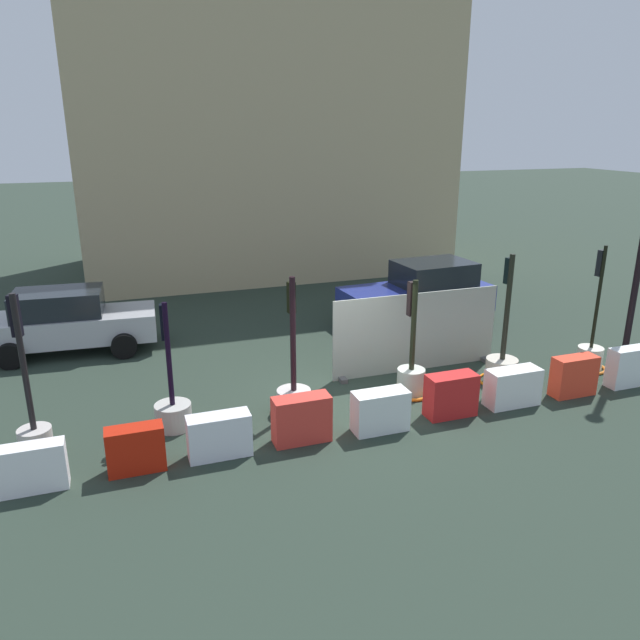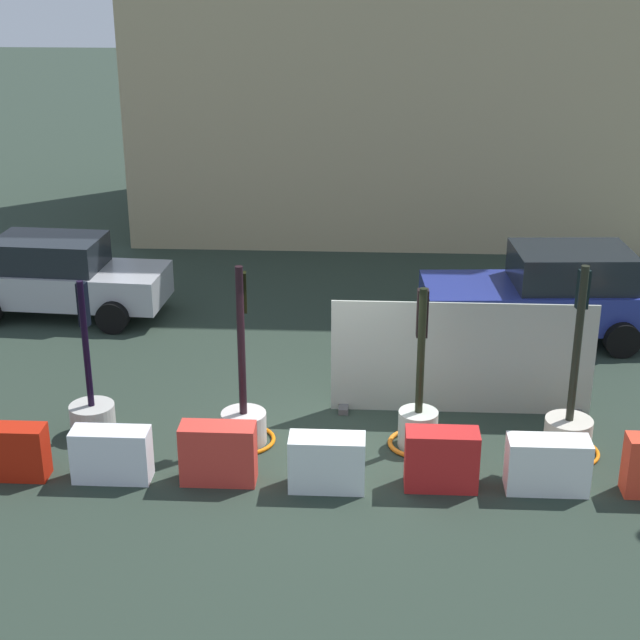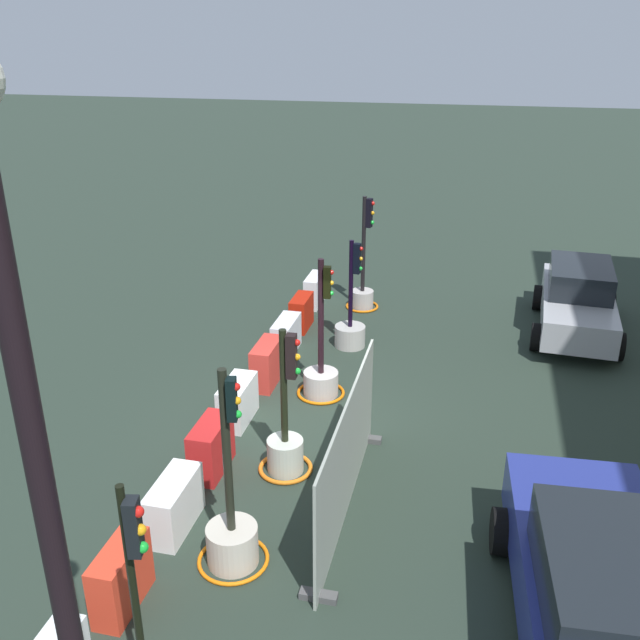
# 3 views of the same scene
# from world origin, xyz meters

# --- Properties ---
(ground_plane) EXTENTS (120.00, 120.00, 0.00)m
(ground_plane) POSITION_xyz_m (0.00, 0.00, 0.00)
(ground_plane) COLOR #263329
(traffic_light_1) EXTENTS (0.71, 0.71, 2.56)m
(traffic_light_1) POSITION_xyz_m (-3.80, 0.14, 0.45)
(traffic_light_1) COLOR #B0AEA7
(traffic_light_1) RESTS_ON ground_plane
(traffic_light_2) EXTENTS (0.98, 0.98, 2.88)m
(traffic_light_2) POSITION_xyz_m (-1.38, 0.00, 0.44)
(traffic_light_2) COLOR beige
(traffic_light_2) RESTS_ON ground_plane
(traffic_light_3) EXTENTS (0.92, 0.92, 2.58)m
(traffic_light_3) POSITION_xyz_m (1.31, 0.02, 0.48)
(traffic_light_3) COLOR beige
(traffic_light_3) RESTS_ON ground_plane
(traffic_light_4) EXTENTS (1.01, 1.01, 3.01)m
(traffic_light_4) POSITION_xyz_m (3.57, -0.10, 0.46)
(traffic_light_4) COLOR beige
(traffic_light_4) RESTS_ON ground_plane
(construction_barrier_1) EXTENTS (0.96, 0.40, 0.81)m
(construction_barrier_1) POSITION_xyz_m (-4.57, -1.24, 0.41)
(construction_barrier_1) COLOR red
(construction_barrier_1) RESTS_ON ground_plane
(construction_barrier_2) EXTENTS (1.12, 0.43, 0.79)m
(construction_barrier_2) POSITION_xyz_m (-3.14, -1.22, 0.40)
(construction_barrier_2) COLOR white
(construction_barrier_2) RESTS_ON ground_plane
(construction_barrier_3) EXTENTS (1.08, 0.43, 0.90)m
(construction_barrier_3) POSITION_xyz_m (-1.59, -1.20, 0.45)
(construction_barrier_3) COLOR red
(construction_barrier_3) RESTS_ON ground_plane
(construction_barrier_4) EXTENTS (1.08, 0.48, 0.81)m
(construction_barrier_4) POSITION_xyz_m (-0.03, -1.30, 0.40)
(construction_barrier_4) COLOR white
(construction_barrier_4) RESTS_ON ground_plane
(construction_barrier_5) EXTENTS (1.04, 0.46, 0.89)m
(construction_barrier_5) POSITION_xyz_m (1.59, -1.19, 0.44)
(construction_barrier_5) COLOR red
(construction_barrier_5) RESTS_ON ground_plane
(construction_barrier_6) EXTENTS (1.16, 0.48, 0.80)m
(construction_barrier_6) POSITION_xyz_m (3.08, -1.19, 0.40)
(construction_barrier_6) COLOR white
(construction_barrier_6) RESTS_ON ground_plane
(car_blue_estate) EXTENTS (4.59, 2.44, 1.80)m
(car_blue_estate) POSITION_xyz_m (3.98, 4.58, 0.89)
(car_blue_estate) COLOR navy
(car_blue_estate) RESTS_ON ground_plane
(car_silver_hatchback) EXTENTS (4.38, 2.21, 1.66)m
(car_silver_hatchback) POSITION_xyz_m (-5.89, 5.31, 0.83)
(car_silver_hatchback) COLOR #A8AAB0
(car_silver_hatchback) RESTS_ON ground_plane
(site_fence_panel) EXTENTS (4.27, 0.50, 1.93)m
(site_fence_panel) POSITION_xyz_m (2.05, 1.21, 0.92)
(site_fence_panel) COLOR #A0A79A
(site_fence_panel) RESTS_ON ground_plane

